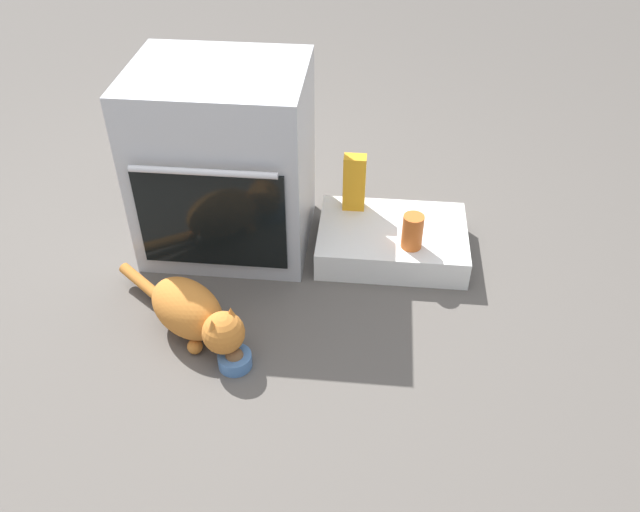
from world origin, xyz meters
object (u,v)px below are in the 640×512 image
oven (225,161)px  sauce_jar (412,232)px  pantry_cabinet (392,240)px  juice_carton (354,183)px  cat (193,313)px  food_bowl (235,359)px

oven → sauce_jar: oven is taller
pantry_cabinet → juice_carton: juice_carton is taller
juice_carton → sauce_jar: (0.24, -0.24, -0.05)m
oven → cat: bearing=-91.1°
juice_carton → cat: bearing=-126.9°
sauce_jar → juice_carton: bearing=134.2°
cat → sauce_jar: (0.74, 0.43, 0.08)m
cat → juice_carton: (0.51, 0.68, 0.13)m
food_bowl → cat: cat is taller
pantry_cabinet → sauce_jar: sauce_jar is taller
cat → sauce_jar: bearing=67.3°
oven → juice_carton: oven is taller
cat → oven: bearing=126.0°
pantry_cabinet → cat: (-0.67, -0.54, 0.05)m
juice_carton → sauce_jar: size_ratio=1.71×
pantry_cabinet → oven: bearing=176.8°
food_bowl → oven: bearing=102.2°
food_bowl → cat: size_ratio=0.21×
pantry_cabinet → food_bowl: 0.84m
food_bowl → juice_carton: (0.35, 0.80, 0.21)m
pantry_cabinet → cat: cat is taller
oven → juice_carton: size_ratio=3.07×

